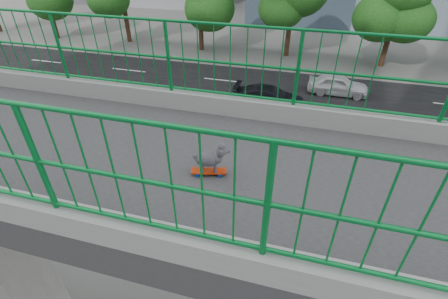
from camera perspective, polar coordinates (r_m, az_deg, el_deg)
road at (r=19.67m, az=-4.88°, el=5.78°), size 18.00×90.00×0.02m
skateboard at (r=3.93m, az=-2.73°, el=-3.96°), size 0.23×0.45×0.06m
poodle at (r=3.80m, az=-2.46°, el=-1.47°), size 0.25×0.43×0.37m
car_0 at (r=12.70m, az=8.89°, el=-9.95°), size 1.53×3.81×1.30m
car_2 at (r=26.75m, az=-34.96°, el=9.17°), size 2.19×4.76×1.32m
car_3 at (r=20.78m, az=8.13°, el=9.26°), size 1.87×4.60×1.33m
car_4 at (r=23.70m, az=19.75°, el=10.88°), size 1.62×4.02×1.37m
car_6 at (r=20.72m, az=-30.22°, el=4.53°), size 2.21×4.79×1.33m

